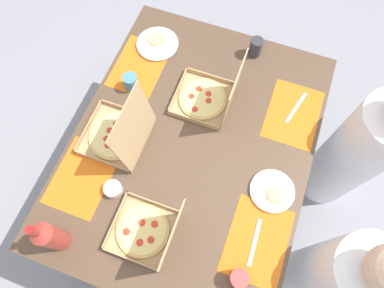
% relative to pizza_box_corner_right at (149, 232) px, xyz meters
% --- Properties ---
extents(ground_plane, '(6.00, 6.00, 0.00)m').
position_rel_pizza_box_corner_right_xyz_m(ground_plane, '(-0.47, 0.03, -0.80)').
color(ground_plane, gray).
extents(dining_table, '(1.51, 1.17, 0.75)m').
position_rel_pizza_box_corner_right_xyz_m(dining_table, '(-0.47, 0.03, -0.14)').
color(dining_table, '#3F3328').
rests_on(dining_table, ground_plane).
extents(placemat_near_left, '(0.36, 0.26, 0.00)m').
position_rel_pizza_box_corner_right_xyz_m(placemat_near_left, '(-0.81, -0.40, -0.05)').
color(placemat_near_left, orange).
rests_on(placemat_near_left, dining_table).
extents(placemat_near_right, '(0.36, 0.26, 0.00)m').
position_rel_pizza_box_corner_right_xyz_m(placemat_near_right, '(-0.13, -0.40, -0.05)').
color(placemat_near_right, orange).
rests_on(placemat_near_right, dining_table).
extents(placemat_far_left, '(0.36, 0.26, 0.00)m').
position_rel_pizza_box_corner_right_xyz_m(placemat_far_left, '(-0.81, 0.46, -0.05)').
color(placemat_far_left, orange).
rests_on(placemat_far_left, dining_table).
extents(placemat_far_right, '(0.36, 0.26, 0.00)m').
position_rel_pizza_box_corner_right_xyz_m(placemat_far_right, '(-0.13, 0.46, -0.05)').
color(placemat_far_right, orange).
rests_on(placemat_far_right, dining_table).
extents(pizza_box_corner_right, '(0.27, 0.29, 0.31)m').
position_rel_pizza_box_corner_right_xyz_m(pizza_box_corner_right, '(0.00, 0.00, 0.00)').
color(pizza_box_corner_right, tan).
rests_on(pizza_box_corner_right, dining_table).
extents(pizza_box_edge_far, '(0.29, 0.30, 0.32)m').
position_rel_pizza_box_corner_right_xyz_m(pizza_box_edge_far, '(-0.73, 0.03, 0.00)').
color(pizza_box_edge_far, tan).
rests_on(pizza_box_edge_far, dining_table).
extents(pizza_box_corner_left, '(0.31, 0.31, 0.34)m').
position_rel_pizza_box_corner_right_xyz_m(pizza_box_corner_left, '(-0.38, -0.31, 0.00)').
color(pizza_box_corner_left, tan).
rests_on(pizza_box_corner_left, dining_table).
extents(plate_near_left, '(0.21, 0.21, 0.03)m').
position_rel_pizza_box_corner_right_xyz_m(plate_near_left, '(-0.37, 0.47, -0.04)').
color(plate_near_left, white).
rests_on(plate_near_left, dining_table).
extents(plate_far_right, '(0.24, 0.24, 0.03)m').
position_rel_pizza_box_corner_right_xyz_m(plate_far_right, '(-0.98, -0.37, -0.04)').
color(plate_far_right, white).
rests_on(plate_far_right, dining_table).
extents(soda_bottle, '(0.09, 0.09, 0.32)m').
position_rel_pizza_box_corner_right_xyz_m(soda_bottle, '(0.16, -0.36, 0.08)').
color(soda_bottle, '#B2382D').
rests_on(soda_bottle, dining_table).
extents(cup_dark, '(0.07, 0.07, 0.09)m').
position_rel_pizza_box_corner_right_xyz_m(cup_dark, '(-0.68, -0.39, -0.00)').
color(cup_dark, teal).
rests_on(cup_dark, dining_table).
extents(cup_clear_right, '(0.08, 0.08, 0.09)m').
position_rel_pizza_box_corner_right_xyz_m(cup_clear_right, '(0.05, 0.42, -0.00)').
color(cup_clear_right, '#BF4742').
rests_on(cup_clear_right, dining_table).
extents(cup_spare, '(0.07, 0.07, 0.11)m').
position_rel_pizza_box_corner_right_xyz_m(cup_spare, '(-1.11, 0.17, 0.01)').
color(cup_spare, '#333338').
rests_on(cup_spare, dining_table).
extents(condiment_bowl, '(0.08, 0.08, 0.04)m').
position_rel_pizza_box_corner_right_xyz_m(condiment_bowl, '(-0.12, -0.24, -0.03)').
color(condiment_bowl, white).
rests_on(condiment_bowl, dining_table).
extents(knife_by_far_left, '(0.21, 0.07, 0.00)m').
position_rel_pizza_box_corner_right_xyz_m(knife_by_far_left, '(-0.85, 0.47, -0.04)').
color(knife_by_far_left, '#B7B7BC').
rests_on(knife_by_far_left, dining_table).
extents(knife_by_near_right, '(0.21, 0.03, 0.00)m').
position_rel_pizza_box_corner_right_xyz_m(knife_by_near_right, '(-0.12, 0.45, -0.04)').
color(knife_by_near_right, '#B7B7BC').
rests_on(knife_by_near_right, dining_table).
extents(diner_left_seat, '(0.32, 0.32, 1.18)m').
position_rel_pizza_box_corner_right_xyz_m(diner_left_seat, '(-0.81, 0.87, -0.27)').
color(diner_left_seat, white).
rests_on(diner_left_seat, ground_plane).
extents(diner_right_seat, '(0.32, 0.32, 1.18)m').
position_rel_pizza_box_corner_right_xyz_m(diner_right_seat, '(-0.13, 0.87, -0.27)').
color(diner_right_seat, white).
rests_on(diner_right_seat, ground_plane).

